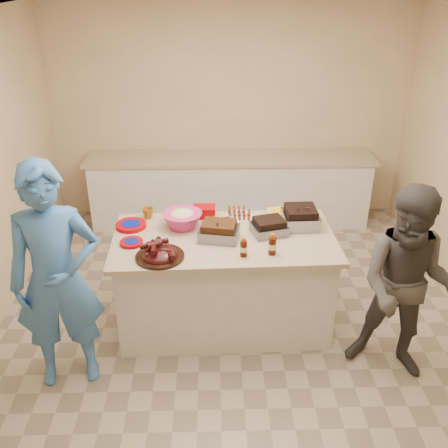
{
  "coord_description": "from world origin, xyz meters",
  "views": [
    {
      "loc": [
        -0.23,
        -3.73,
        3.01
      ],
      "look_at": [
        -0.13,
        0.12,
        1.02
      ],
      "focal_mm": 40.0,
      "sensor_mm": 36.0,
      "label": 1
    }
  ],
  "objects_px": {
    "rib_platter": "(160,257)",
    "mustard_bottle": "(215,226)",
    "guest_gray": "(391,367)",
    "roasting_pan": "(300,226)",
    "plastic_cup": "(148,218)",
    "guest_blue": "(74,373)",
    "coleslaw_bowl": "(183,227)",
    "bbq_bottle_b": "(272,254)",
    "bbq_bottle_a": "(243,256)",
    "island": "(224,321)"
  },
  "relations": [
    {
      "from": "island",
      "to": "plastic_cup",
      "type": "bearing_deg",
      "value": 149.3
    },
    {
      "from": "island",
      "to": "rib_platter",
      "type": "xyz_separation_m",
      "value": [
        -0.53,
        -0.33,
        0.92
      ]
    },
    {
      "from": "rib_platter",
      "to": "bbq_bottle_a",
      "type": "distance_m",
      "value": 0.68
    },
    {
      "from": "rib_platter",
      "to": "bbq_bottle_b",
      "type": "distance_m",
      "value": 0.91
    },
    {
      "from": "coleslaw_bowl",
      "to": "bbq_bottle_a",
      "type": "height_order",
      "value": "coleslaw_bowl"
    },
    {
      "from": "island",
      "to": "rib_platter",
      "type": "relative_size",
      "value": 4.86
    },
    {
      "from": "roasting_pan",
      "to": "plastic_cup",
      "type": "bearing_deg",
      "value": 169.92
    },
    {
      "from": "roasting_pan",
      "to": "bbq_bottle_a",
      "type": "distance_m",
      "value": 0.75
    },
    {
      "from": "roasting_pan",
      "to": "guest_blue",
      "type": "height_order",
      "value": "roasting_pan"
    },
    {
      "from": "bbq_bottle_a",
      "to": "mustard_bottle",
      "type": "bearing_deg",
      "value": 112.45
    },
    {
      "from": "roasting_pan",
      "to": "plastic_cup",
      "type": "distance_m",
      "value": 1.41
    },
    {
      "from": "guest_blue",
      "to": "guest_gray",
      "type": "height_order",
      "value": "guest_gray"
    },
    {
      "from": "coleslaw_bowl",
      "to": "bbq_bottle_b",
      "type": "xyz_separation_m",
      "value": [
        0.75,
        -0.49,
        0.0
      ]
    },
    {
      "from": "coleslaw_bowl",
      "to": "mustard_bottle",
      "type": "distance_m",
      "value": 0.3
    },
    {
      "from": "island",
      "to": "guest_blue",
      "type": "xyz_separation_m",
      "value": [
        -1.27,
        -0.66,
        0.0
      ]
    },
    {
      "from": "plastic_cup",
      "to": "rib_platter",
      "type": "bearing_deg",
      "value": -76.4
    },
    {
      "from": "guest_blue",
      "to": "guest_gray",
      "type": "bearing_deg",
      "value": -11.26
    },
    {
      "from": "coleslaw_bowl",
      "to": "mustard_bottle",
      "type": "xyz_separation_m",
      "value": [
        0.29,
        0.03,
        0.0
      ]
    },
    {
      "from": "bbq_bottle_a",
      "to": "guest_blue",
      "type": "xyz_separation_m",
      "value": [
        -1.42,
        -0.33,
        -0.92
      ]
    },
    {
      "from": "roasting_pan",
      "to": "bbq_bottle_a",
      "type": "height_order",
      "value": "bbq_bottle_a"
    },
    {
      "from": "guest_blue",
      "to": "bbq_bottle_b",
      "type": "bearing_deg",
      "value": 0.76
    },
    {
      "from": "guest_blue",
      "to": "guest_gray",
      "type": "xyz_separation_m",
      "value": [
        2.67,
        0.01,
        0.0
      ]
    },
    {
      "from": "coleslaw_bowl",
      "to": "bbq_bottle_a",
      "type": "relative_size",
      "value": 2.1
    },
    {
      "from": "rib_platter",
      "to": "guest_gray",
      "type": "bearing_deg",
      "value": -9.34
    },
    {
      "from": "rib_platter",
      "to": "mustard_bottle",
      "type": "bearing_deg",
      "value": 50.45
    },
    {
      "from": "coleslaw_bowl",
      "to": "bbq_bottle_b",
      "type": "bearing_deg",
      "value": -33.17
    },
    {
      "from": "roasting_pan",
      "to": "guest_gray",
      "type": "xyz_separation_m",
      "value": [
        0.71,
        -0.84,
        -0.92
      ]
    },
    {
      "from": "plastic_cup",
      "to": "coleslaw_bowl",
      "type": "bearing_deg",
      "value": -30.43
    },
    {
      "from": "bbq_bottle_b",
      "to": "guest_blue",
      "type": "relative_size",
      "value": 0.1
    },
    {
      "from": "coleslaw_bowl",
      "to": "bbq_bottle_b",
      "type": "distance_m",
      "value": 0.9
    },
    {
      "from": "coleslaw_bowl",
      "to": "bbq_bottle_a",
      "type": "bearing_deg",
      "value": -44.89
    },
    {
      "from": "roasting_pan",
      "to": "guest_blue",
      "type": "bearing_deg",
      "value": -158.65
    },
    {
      "from": "island",
      "to": "plastic_cup",
      "type": "relative_size",
      "value": 18.0
    },
    {
      "from": "rib_platter",
      "to": "guest_gray",
      "type": "distance_m",
      "value": 2.16
    },
    {
      "from": "island",
      "to": "mustard_bottle",
      "type": "xyz_separation_m",
      "value": [
        -0.07,
        0.22,
        0.92
      ]
    },
    {
      "from": "roasting_pan",
      "to": "bbq_bottle_a",
      "type": "bearing_deg",
      "value": -138.52
    },
    {
      "from": "mustard_bottle",
      "to": "plastic_cup",
      "type": "relative_size",
      "value": 1.06
    },
    {
      "from": "rib_platter",
      "to": "mustard_bottle",
      "type": "height_order",
      "value": "rib_platter"
    },
    {
      "from": "coleslaw_bowl",
      "to": "guest_gray",
      "type": "bearing_deg",
      "value": -25.4
    },
    {
      "from": "bbq_bottle_a",
      "to": "plastic_cup",
      "type": "relative_size",
      "value": 1.58
    },
    {
      "from": "bbq_bottle_a",
      "to": "plastic_cup",
      "type": "height_order",
      "value": "bbq_bottle_a"
    },
    {
      "from": "coleslaw_bowl",
      "to": "guest_blue",
      "type": "bearing_deg",
      "value": -136.56
    },
    {
      "from": "guest_blue",
      "to": "plastic_cup",
      "type": "bearing_deg",
      "value": 50.12
    },
    {
      "from": "guest_blue",
      "to": "mustard_bottle",
      "type": "bearing_deg",
      "value": 24.82
    },
    {
      "from": "bbq_bottle_a",
      "to": "guest_blue",
      "type": "relative_size",
      "value": 0.09
    },
    {
      "from": "coleslaw_bowl",
      "to": "guest_gray",
      "type": "height_order",
      "value": "coleslaw_bowl"
    },
    {
      "from": "island",
      "to": "bbq_bottle_a",
      "type": "height_order",
      "value": "bbq_bottle_a"
    },
    {
      "from": "plastic_cup",
      "to": "guest_gray",
      "type": "height_order",
      "value": "plastic_cup"
    },
    {
      "from": "island",
      "to": "rib_platter",
      "type": "height_order",
      "value": "rib_platter"
    },
    {
      "from": "bbq_bottle_a",
      "to": "guest_blue",
      "type": "height_order",
      "value": "bbq_bottle_a"
    }
  ]
}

